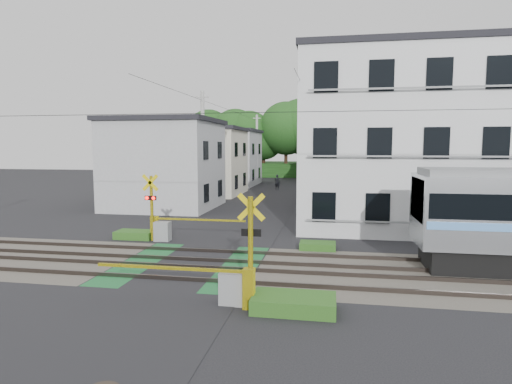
% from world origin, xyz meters
% --- Properties ---
extents(ground, '(120.00, 120.00, 0.00)m').
position_xyz_m(ground, '(0.00, 0.00, 0.00)').
color(ground, black).
extents(track_bed, '(120.00, 120.00, 0.14)m').
position_xyz_m(track_bed, '(0.00, 0.00, 0.04)').
color(track_bed, '#47423A').
rests_on(track_bed, ground).
extents(crossing_signal_near, '(4.74, 0.65, 3.09)m').
position_xyz_m(crossing_signal_near, '(2.59, -3.65, 0.71)').
color(crossing_signal_near, yellow).
rests_on(crossing_signal_near, ground).
extents(crossing_signal_far, '(4.74, 0.65, 3.09)m').
position_xyz_m(crossing_signal_far, '(-2.59, 3.65, 0.71)').
color(crossing_signal_far, yellow).
rests_on(crossing_signal_far, ground).
extents(apartment_block, '(10.20, 8.36, 9.30)m').
position_xyz_m(apartment_block, '(8.50, 9.49, 4.66)').
color(apartment_block, silver).
rests_on(apartment_block, ground).
extents(houses_row, '(22.07, 31.35, 6.80)m').
position_xyz_m(houses_row, '(0.25, 25.92, 3.24)').
color(houses_row, '#ABADB0').
rests_on(houses_row, ground).
extents(tree_hill, '(40.00, 13.32, 11.02)m').
position_xyz_m(tree_hill, '(0.11, 47.36, 5.43)').
color(tree_hill, '#1D4717').
rests_on(tree_hill, ground).
extents(catenary, '(60.00, 5.04, 7.00)m').
position_xyz_m(catenary, '(6.00, 0.03, 3.70)').
color(catenary, '#2D2D33').
rests_on(catenary, ground).
extents(utility_poles, '(7.90, 42.00, 8.00)m').
position_xyz_m(utility_poles, '(-1.05, 23.01, 4.08)').
color(utility_poles, '#A5A5A0').
rests_on(utility_poles, ground).
extents(pedestrian, '(0.65, 0.52, 1.55)m').
position_xyz_m(pedestrian, '(-0.26, 28.03, 0.78)').
color(pedestrian, '#23262C').
rests_on(pedestrian, ground).
extents(weed_patches, '(10.25, 8.80, 0.40)m').
position_xyz_m(weed_patches, '(1.76, -0.09, 0.18)').
color(weed_patches, '#2D5E1E').
rests_on(weed_patches, ground).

